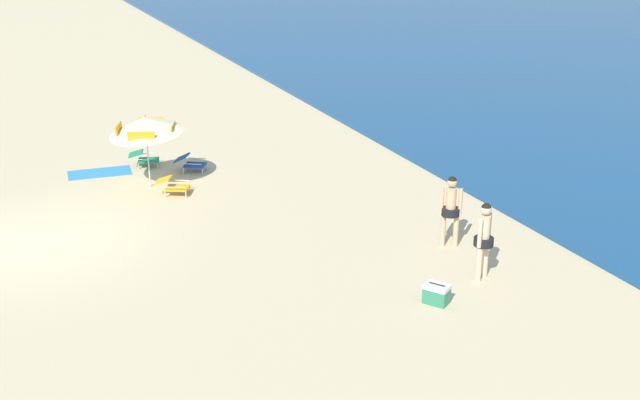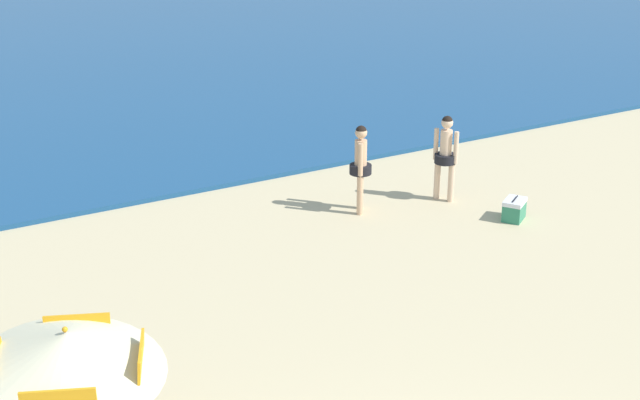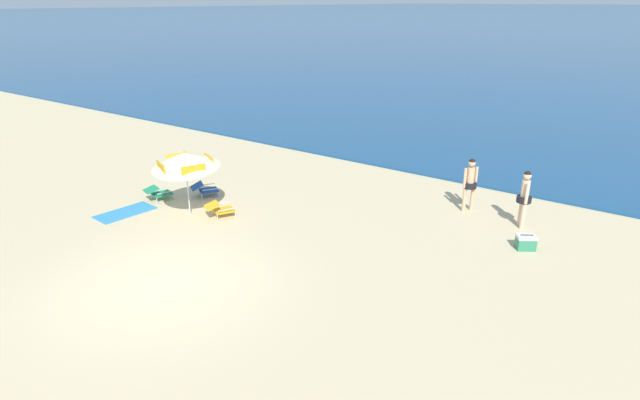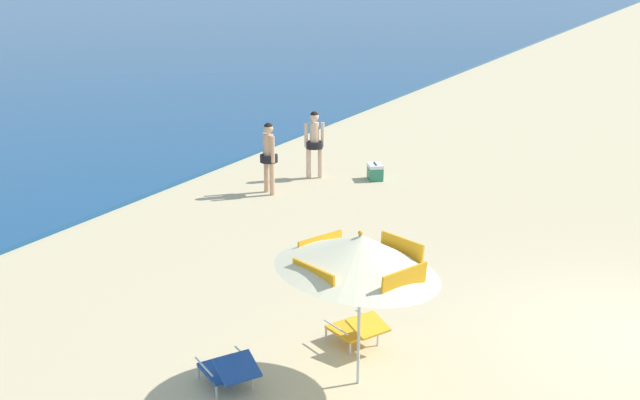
# 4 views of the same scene
# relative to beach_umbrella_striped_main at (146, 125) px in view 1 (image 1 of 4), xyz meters

# --- Properties ---
(ground_plane) EXTENTS (800.00, 800.00, 0.00)m
(ground_plane) POSITION_rel_beach_umbrella_striped_main_xyz_m (2.84, -3.33, -1.78)
(ground_plane) COLOR #CCB78C
(beach_umbrella_striped_main) EXTENTS (2.69, 2.71, 2.13)m
(beach_umbrella_striped_main) POSITION_rel_beach_umbrella_striped_main_xyz_m (0.00, 0.00, 0.00)
(beach_umbrella_striped_main) COLOR silver
(beach_umbrella_striped_main) RESTS_ON ground
(lounge_chair_under_umbrella) EXTENTS (0.76, 0.97, 0.49)m
(lounge_chair_under_umbrella) POSITION_rel_beach_umbrella_striped_main_xyz_m (-1.83, 0.25, -1.50)
(lounge_chair_under_umbrella) COLOR #1E7F56
(lounge_chair_under_umbrella) RESTS_ON ground
(lounge_chair_beside_umbrella) EXTENTS (0.87, 1.01, 0.50)m
(lounge_chair_beside_umbrella) POSITION_rel_beach_umbrella_striped_main_xyz_m (0.90, 0.42, -1.50)
(lounge_chair_beside_umbrella) COLOR gold
(lounge_chair_beside_umbrella) RESTS_ON ground
(lounge_chair_facing_sea) EXTENTS (0.91, 1.02, 0.52)m
(lounge_chair_facing_sea) POSITION_rel_beach_umbrella_striped_main_xyz_m (-0.84, 1.40, -1.51)
(lounge_chair_facing_sea) COLOR #1E4799
(lounge_chair_facing_sea) RESTS_ON ground
(person_standing_near_shore) EXTENTS (0.42, 0.46, 1.72)m
(person_standing_near_shore) POSITION_rel_beach_umbrella_striped_main_xyz_m (8.65, 5.10, -0.78)
(person_standing_near_shore) COLOR beige
(person_standing_near_shore) RESTS_ON ground
(person_standing_beside) EXTENTS (0.42, 0.44, 1.71)m
(person_standing_beside) POSITION_rel_beach_umbrella_striped_main_xyz_m (6.90, 5.40, -0.79)
(person_standing_beside) COLOR #D8A87F
(person_standing_beside) RESTS_ON ground
(cooler_box) EXTENTS (0.61, 0.57, 0.43)m
(cooler_box) POSITION_rel_beach_umbrella_striped_main_xyz_m (9.20, 3.65, -1.58)
(cooler_box) COLOR #2D7F5B
(cooler_box) RESTS_ON ground
(beach_towel) EXTENTS (1.07, 1.88, 0.01)m
(beach_towel) POSITION_rel_beach_umbrella_striped_main_xyz_m (-1.79, -1.09, -1.77)
(beach_towel) COLOR #3384BC
(beach_towel) RESTS_ON ground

